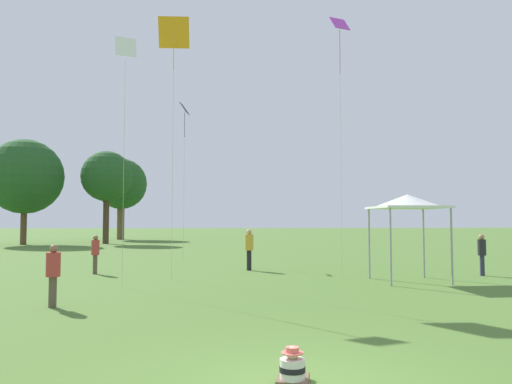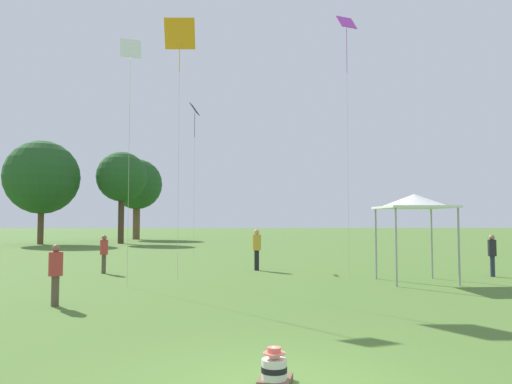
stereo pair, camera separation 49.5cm
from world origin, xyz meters
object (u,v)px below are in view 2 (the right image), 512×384
Objects in this scene: person_standing_2 at (492,251)px; distant_tree_1 at (42,177)px; seated_toddler at (275,371)px; person_standing_4 at (56,270)px; kite_0 at (130,60)px; distant_tree_0 at (122,177)px; canopy_tent at (414,202)px; kite_1 at (347,35)px; distant_tree_2 at (137,185)px; kite_2 at (195,116)px; person_standing_3 at (257,246)px; person_standing_1 at (104,250)px; kite_3 at (180,39)px.

person_standing_2 is 40.96m from distant_tree_1.
person_standing_4 is at bearing 142.55° from seated_toddler.
seated_toddler is 13.35m from kite_0.
seated_toddler is 0.07× the size of kite_0.
distant_tree_0 is at bearing 82.69° from person_standing_2.
canopy_tent is at bearing -61.27° from distant_tree_0.
kite_1 is 1.11× the size of distant_tree_2.
kite_2 is at bearing 101.60° from person_standing_2.
seated_toddler is 15.98m from person_standing_2.
person_standing_2 is at bearing 18.66° from kite_1.
kite_0 is (-4.62, -5.37, 6.64)m from person_standing_3.
person_standing_1 is at bearing -163.22° from kite_1.
person_standing_1 is at bearing 163.09° from canopy_tent.
person_standing_3 reaches higher than seated_toddler.
person_standing_4 is 0.18× the size of distant_tree_0.
person_standing_1 reaches higher than seated_toddler.
person_standing_2 reaches higher than seated_toddler.
kite_2 is (-3.26, 6.08, 7.14)m from person_standing_3.
seated_toddler is 23.30m from kite_2.
person_standing_4 is 0.15× the size of kite_1.
person_standing_1 is 40.28m from distant_tree_2.
seated_toddler is at bearing -118.84° from canopy_tent.
person_standing_4 is at bearing 113.34° from kite_3.
person_standing_1 is 0.16× the size of kite_3.
kite_0 is at bearing -135.38° from kite_1.
kite_3 is (-12.37, -0.35, 8.25)m from person_standing_2.
canopy_tent is 0.33× the size of distant_tree_2.
kite_1 reaches higher than distant_tree_1.
person_standing_1 is 0.18× the size of kite_2.
canopy_tent is 0.32× the size of kite_3.
person_standing_1 is 29.25m from distant_tree_0.
distant_tree_1 reaches higher than canopy_tent.
distant_tree_2 is (-9.41, 41.79, -2.65)m from kite_3.
person_standing_4 is (-5.14, 6.51, 0.74)m from seated_toddler.
distant_tree_0 is (-17.45, 31.84, 3.64)m from canopy_tent.
distant_tree_0 is 11.24m from distant_tree_2.
distant_tree_0 is (-11.40, 42.83, 6.32)m from seated_toddler.
distant_tree_1 is at bearing 141.68° from kite_0.
kite_3 reaches higher than person_standing_2.
kite_3 is 1.01× the size of distant_tree_1.
distant_tree_2 is at bearing 62.14° from person_standing_1.
kite_2 is at bearing -45.87° from person_standing_3.
person_standing_2 is 0.52× the size of canopy_tent.
distant_tree_1 is (-24.72, 30.62, 3.48)m from canopy_tent.
person_standing_4 is 0.18× the size of kite_2.
person_standing_1 is 10.64m from kite_2.
kite_0 reaches higher than person_standing_4.
person_standing_1 is (-5.94, 14.64, 0.76)m from seated_toddler.
distant_tree_0 is at bearing 77.98° from kite_2.
person_standing_1 is 0.15× the size of kite_1.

